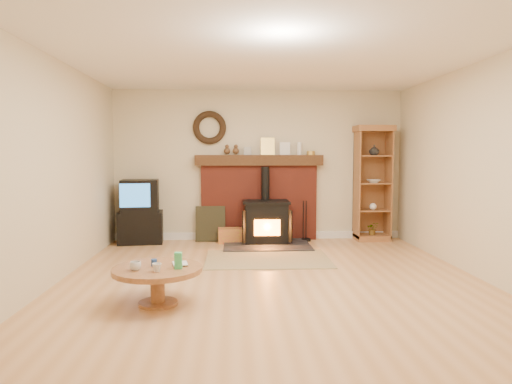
{
  "coord_description": "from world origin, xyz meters",
  "views": [
    {
      "loc": [
        -0.46,
        -5.22,
        1.48
      ],
      "look_at": [
        -0.14,
        1.0,
        0.97
      ],
      "focal_mm": 32.0,
      "sensor_mm": 36.0,
      "label": 1
    }
  ],
  "objects": [
    {
      "name": "fire_tools",
      "position": [
        0.8,
        2.5,
        0.11
      ],
      "size": [
        0.16,
        0.16,
        0.7
      ],
      "color": "black",
      "rests_on": "ground"
    },
    {
      "name": "leaning_painting",
      "position": [
        -0.84,
        2.55,
        0.3
      ],
      "size": [
        0.51,
        0.14,
        0.6
      ],
      "primitive_type": "cube",
      "rotation": [
        -0.17,
        0.0,
        0.0
      ],
      "color": "black",
      "rests_on": "ground"
    },
    {
      "name": "curio_cabinet",
      "position": [
        1.96,
        2.55,
        0.99
      ],
      "size": [
        0.64,
        0.46,
        1.98
      ],
      "color": "brown",
      "rests_on": "ground"
    },
    {
      "name": "tv_unit",
      "position": [
        -2.01,
        2.47,
        0.51
      ],
      "size": [
        0.78,
        0.59,
        1.07
      ],
      "color": "black",
      "rests_on": "ground"
    },
    {
      "name": "area_rug",
      "position": [
        0.03,
        1.14,
        0.01
      ],
      "size": [
        1.76,
        1.22,
        0.01
      ],
      "primitive_type": "cube",
      "rotation": [
        0.0,
        0.0,
        -0.01
      ],
      "color": "brown",
      "rests_on": "ground"
    },
    {
      "name": "coffee_table",
      "position": [
        -1.2,
        -0.76,
        0.31
      ],
      "size": [
        0.88,
        0.88,
        0.54
      ],
      "color": "brown",
      "rests_on": "ground"
    },
    {
      "name": "chimney_breast",
      "position": [
        0.0,
        2.67,
        0.8
      ],
      "size": [
        2.2,
        0.22,
        1.78
      ],
      "color": "maroon",
      "rests_on": "ground"
    },
    {
      "name": "ground",
      "position": [
        0.0,
        0.0,
        0.0
      ],
      "size": [
        5.5,
        5.5,
        0.0
      ],
      "primitive_type": "plane",
      "color": "tan",
      "rests_on": "ground"
    },
    {
      "name": "wood_stove",
      "position": [
        0.1,
        2.27,
        0.35
      ],
      "size": [
        1.4,
        1.0,
        1.28
      ],
      "color": "black",
      "rests_on": "ground"
    },
    {
      "name": "room_shell",
      "position": [
        -0.02,
        0.09,
        1.72
      ],
      "size": [
        5.02,
        5.52,
        2.61
      ],
      "color": "beige",
      "rests_on": "ground"
    },
    {
      "name": "firelog_box",
      "position": [
        -0.5,
        2.4,
        0.12
      ],
      "size": [
        0.4,
        0.26,
        0.25
      ],
      "primitive_type": "cube",
      "rotation": [
        0.0,
        0.0,
        0.03
      ],
      "color": "gold",
      "rests_on": "ground"
    }
  ]
}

